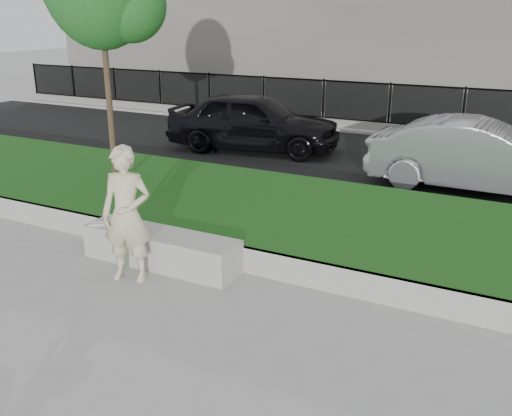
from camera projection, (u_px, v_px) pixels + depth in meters
The scene contains 11 objects.
ground at pixel (191, 297), 7.68m from camera, with size 90.00×90.00×0.00m, color gray.
grass_bank at pixel (285, 217), 10.13m from camera, with size 34.00×4.00×0.40m, color #0D350D.
grass_kerb at pixel (230, 256), 8.49m from camera, with size 34.00×0.08×0.40m, color #99968F.
street at pixel (374, 160), 14.80m from camera, with size 34.00×7.00×0.04m, color black.
far_pavement at pixel (414, 129), 18.56m from camera, with size 34.00×3.00×0.12m, color gray.
iron_fence at pixel (408, 119), 17.56m from camera, with size 32.00×0.30×1.50m.
stone_bench at pixel (161, 248), 8.63m from camera, with size 2.52×0.63×0.51m, color #99968F.
man at pixel (127, 215), 7.93m from camera, with size 0.71×0.47×1.95m, color beige.
book at pixel (98, 223), 8.88m from camera, with size 0.24×0.18×0.03m, color beige.
car_dark at pixel (254, 122), 15.50m from camera, with size 1.88×4.68×1.60m, color black.
car_silver at pixel (479, 156), 11.97m from camera, with size 1.58×4.53×1.49m, color gray.
Camera 1 is at (3.96, -5.69, 3.63)m, focal length 40.00 mm.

